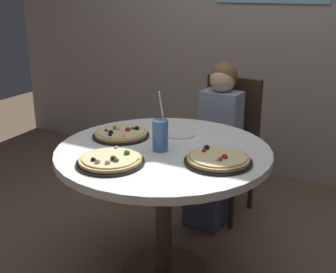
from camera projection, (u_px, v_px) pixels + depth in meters
ground_plane at (164, 272)px, 2.50m from camera, size 8.00×8.00×0.00m
dining_table at (163, 168)px, 2.29m from camera, size 1.11×1.11×0.75m
chair_wooden at (227, 139)px, 3.07m from camera, size 0.42×0.42×0.95m
diner_child at (215, 153)px, 2.94m from camera, size 0.27×0.42×1.08m
pizza_veggie at (111, 161)px, 2.05m from camera, size 0.32×0.32×0.05m
pizza_cheese at (218, 159)px, 2.07m from camera, size 0.33×0.33×0.05m
pizza_pepperoni at (121, 134)px, 2.43m from camera, size 0.32×0.32×0.05m
soda_cup at (160, 135)px, 2.21m from camera, size 0.08×0.08×0.31m
plate_small at (180, 134)px, 2.47m from camera, size 0.18×0.18×0.01m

